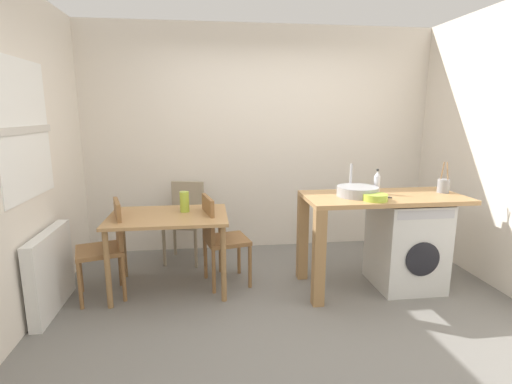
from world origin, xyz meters
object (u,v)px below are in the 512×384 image
Objects in this scene: chair_person_seat at (108,243)px; bottle_tall_green at (377,183)px; vase at (184,202)px; chair_opposite at (219,235)px; dining_table at (169,225)px; mixing_bowl at (375,197)px; utensil_crock at (443,185)px; chair_spare_by_wall at (186,217)px; washing_machine at (406,244)px.

bottle_tall_green reaches higher than chair_person_seat.
vase is at bearing -92.23° from chair_person_seat.
chair_opposite is at bearing -11.40° from vase.
mixing_bowl is at bearing -12.86° from dining_table.
bottle_tall_green reaches higher than mixing_bowl.
vase is (-0.33, 0.07, 0.33)m from chair_opposite.
chair_person_seat is 3.00× the size of utensil_crock.
utensil_crock is 1.51× the size of vase.
bottle_tall_green is at bearing 70.60° from chair_opposite.
bottle_tall_green reaches higher than chair_spare_by_wall.
bottle_tall_green is 0.80× the size of utensil_crock.
washing_machine is at bearing -171.90° from utensil_crock.
dining_table is at bearing -98.41° from chair_person_seat.
utensil_crock reaches higher than chair_person_seat.
utensil_crock reaches higher than chair_opposite.
chair_person_seat is at bearing -165.65° from vase.
washing_machine is 2.20m from vase.
utensil_crock is (0.67, -0.02, -0.04)m from bottle_tall_green.
utensil_crock reaches higher than chair_spare_by_wall.
dining_table is at bearing -98.32° from chair_opposite.
bottle_tall_green is at bearing 167.88° from chair_spare_by_wall.
chair_opposite is at bearing 174.61° from utensil_crock.
vase reaches higher than chair_opposite.
chair_person_seat is at bearing 171.86° from mixing_bowl.
chair_opposite is at bearing -100.30° from chair_person_seat.
vase reaches higher than chair_spare_by_wall.
chair_spare_by_wall is at bearing 145.35° from mixing_bowl.
utensil_crock is at bearing 8.10° from washing_machine.
vase is (0.15, 0.10, 0.20)m from dining_table.
vase is at bearing 106.95° from chair_spare_by_wall.
bottle_tall_green is (1.50, -0.18, 0.52)m from chair_opposite.
mixing_bowl is at bearing -155.79° from washing_machine.
chair_person_seat is at bearing -96.12° from chair_opposite.
chair_opposite is 4.53× the size of vase.
chair_person_seat is 1.00× the size of chair_spare_by_wall.
vase is (0.03, -0.67, 0.33)m from chair_spare_by_wall.
dining_table is 2.02m from bottle_tall_green.
chair_person_seat is at bearing 178.37° from bottle_tall_green.
utensil_crock is (3.20, -0.09, 0.48)m from chair_person_seat.
chair_spare_by_wall is at bearing 153.63° from bottle_tall_green.
chair_spare_by_wall is 2.75m from utensil_crock.
bottle_tall_green is at bearing -108.21° from chair_person_seat.
mixing_bowl is at bearing -114.72° from chair_person_seat.
chair_opposite is (1.03, 0.11, 0.00)m from chair_person_seat.
vase is (-2.14, 0.32, 0.41)m from washing_machine.
dining_table is 3.67× the size of utensil_crock.
bottle_tall_green reaches higher than washing_machine.
chair_opposite is at bearing 171.89° from washing_machine.
mixing_bowl is (1.85, -0.42, 0.31)m from dining_table.
chair_spare_by_wall is 4.53× the size of vase.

